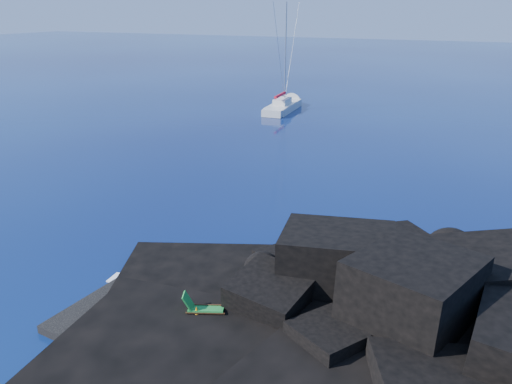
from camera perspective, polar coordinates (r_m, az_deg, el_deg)
ground at (r=23.68m, az=-19.94°, el=-12.29°), size 400.00×400.00×0.00m
headland at (r=20.84m, az=15.07°, el=-16.61°), size 24.00×24.00×3.60m
beach at (r=21.47m, az=-9.95°, el=-14.92°), size 9.08×6.86×0.70m
surf_foam at (r=24.47m, az=-3.02°, el=-9.81°), size 10.00×8.00×0.06m
sailboat at (r=64.05m, az=3.13°, el=9.29°), size 3.46×12.55×12.99m
deck_chair at (r=20.93m, az=-5.75°, el=-12.67°), size 1.80×1.29×1.13m
towel at (r=21.24m, az=-9.07°, el=-14.07°), size 2.00×1.62×0.05m
sunbather at (r=21.16m, az=-9.09°, el=-13.74°), size 1.73×1.21×0.24m
marker_cone at (r=20.95m, az=-6.80°, el=-13.57°), size 0.48×0.48×0.60m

